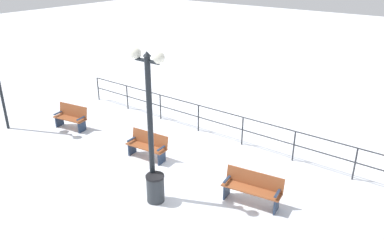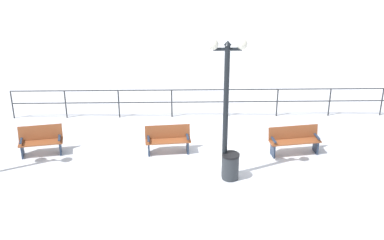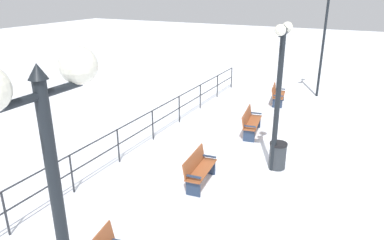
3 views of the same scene
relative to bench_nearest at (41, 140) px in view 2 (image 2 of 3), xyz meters
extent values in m
plane|color=white|center=(0.11, 6.15, -0.48)|extent=(80.00, 80.00, 0.00)
cube|color=brown|center=(0.08, 0.01, -0.03)|extent=(0.67, 1.44, 0.04)
cube|color=brown|center=(-0.15, -0.02, 0.22)|extent=(0.35, 1.39, 0.47)
cube|color=#23334C|center=(0.18, -0.57, -0.26)|extent=(0.41, 0.12, 0.45)
cube|color=#23334C|center=(-0.02, 0.60, -0.26)|extent=(0.41, 0.12, 0.45)
cube|color=#23334C|center=(0.20, -0.57, 0.09)|extent=(0.41, 0.14, 0.04)
cube|color=#23334C|center=(0.00, 0.60, 0.09)|extent=(0.41, 0.14, 0.04)
cube|color=brown|center=(0.04, 4.10, -0.03)|extent=(0.57, 1.50, 0.04)
cube|color=brown|center=(-0.18, 4.08, 0.20)|extent=(0.24, 1.47, 0.43)
cube|color=#23334C|center=(0.10, 3.47, -0.26)|extent=(0.39, 0.09, 0.45)
cube|color=#23334C|center=(-0.02, 4.73, -0.26)|extent=(0.39, 0.09, 0.45)
cube|color=#23334C|center=(0.12, 3.48, 0.09)|extent=(0.39, 0.11, 0.04)
cube|color=#23334C|center=(0.00, 4.73, 0.09)|extent=(0.39, 0.11, 0.04)
cube|color=brown|center=(0.19, 8.19, -0.02)|extent=(0.68, 1.70, 0.04)
cube|color=brown|center=(-0.03, 8.16, 0.21)|extent=(0.35, 1.65, 0.41)
cube|color=#23334C|center=(0.30, 7.48, -0.25)|extent=(0.40, 0.11, 0.47)
cube|color=#23334C|center=(0.08, 8.91, -0.25)|extent=(0.40, 0.11, 0.47)
cube|color=#23334C|center=(0.32, 7.48, 0.10)|extent=(0.41, 0.13, 0.04)
cube|color=#23334C|center=(0.10, 8.92, 0.10)|extent=(0.41, 0.13, 0.04)
cylinder|color=black|center=(1.56, 5.81, 1.57)|extent=(0.15, 0.15, 4.10)
cylinder|color=black|center=(1.56, 5.81, 3.50)|extent=(0.09, 0.78, 0.09)
sphere|color=white|center=(1.56, 5.42, 3.63)|extent=(0.30, 0.30, 0.30)
sphere|color=white|center=(1.56, 6.20, 3.63)|extent=(0.30, 0.30, 0.30)
cone|color=black|center=(1.56, 5.81, 3.68)|extent=(0.21, 0.21, 0.12)
cylinder|color=#26282D|center=(-2.82, -1.71, 0.06)|extent=(0.05, 0.05, 1.08)
cylinder|color=#26282D|center=(-2.82, 0.25, 0.06)|extent=(0.05, 0.05, 1.08)
cylinder|color=#26282D|center=(-2.82, 2.22, 0.06)|extent=(0.05, 0.05, 1.08)
cylinder|color=#26282D|center=(-2.82, 4.18, 0.06)|extent=(0.05, 0.05, 1.08)
cylinder|color=#26282D|center=(-2.82, 6.15, 0.06)|extent=(0.05, 0.05, 1.08)
cylinder|color=#26282D|center=(-2.82, 8.12, 0.06)|extent=(0.05, 0.05, 1.08)
cylinder|color=#26282D|center=(-2.82, 10.08, 0.06)|extent=(0.05, 0.05, 1.08)
cylinder|color=#26282D|center=(-2.82, 12.05, 0.06)|extent=(0.05, 0.05, 1.08)
cylinder|color=#26282D|center=(-2.82, 6.15, 0.60)|extent=(0.04, 15.73, 0.04)
cylinder|color=#26282D|center=(-2.82, 6.15, 0.11)|extent=(0.04, 15.73, 0.04)
cylinder|color=#2D3338|center=(1.66, 5.99, -0.10)|extent=(0.50, 0.50, 0.76)
cylinder|color=black|center=(1.66, 5.99, 0.31)|extent=(0.52, 0.52, 0.06)
camera|label=1|loc=(8.28, 12.27, 5.90)|focal=35.95mm
camera|label=2|loc=(15.28, 4.57, 7.74)|focal=49.50mm
camera|label=3|loc=(3.70, -3.82, 4.66)|focal=33.68mm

